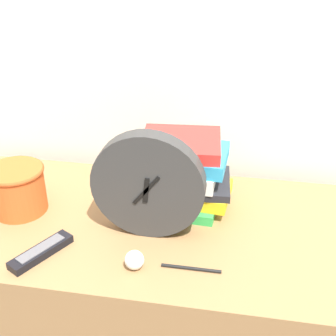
# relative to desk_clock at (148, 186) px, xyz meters

# --- Properties ---
(wall_back) EXTENTS (6.00, 0.04, 2.40)m
(wall_back) POSITION_rel_desk_clock_xyz_m (-0.03, 0.40, 0.32)
(wall_back) COLOR silver
(wall_back) RESTS_ON ground_plane
(desk) EXTENTS (1.26, 0.57, 0.74)m
(desk) POSITION_rel_desk_clock_xyz_m (-0.03, 0.04, -0.51)
(desk) COLOR olive
(desk) RESTS_ON ground_plane
(desk_clock) EXTENTS (0.29, 0.05, 0.29)m
(desk_clock) POSITION_rel_desk_clock_xyz_m (0.00, 0.00, 0.00)
(desk_clock) COLOR #333333
(desk_clock) RESTS_ON desk
(book_stack) EXTENTS (0.26, 0.20, 0.20)m
(book_stack) POSITION_rel_desk_clock_xyz_m (0.07, 0.15, -0.04)
(book_stack) COLOR green
(book_stack) RESTS_ON desk
(basket) EXTENTS (0.16, 0.16, 0.13)m
(basket) POSITION_rel_desk_clock_xyz_m (-0.38, 0.04, -0.07)
(basket) COLOR #E05623
(basket) RESTS_ON desk
(tv_remote) EXTENTS (0.12, 0.17, 0.02)m
(tv_remote) POSITION_rel_desk_clock_xyz_m (-0.24, -0.14, -0.13)
(tv_remote) COLOR black
(tv_remote) RESTS_ON desk
(crumpled_paper_ball) EXTENTS (0.05, 0.05, 0.05)m
(crumpled_paper_ball) POSITION_rel_desk_clock_xyz_m (-0.01, -0.14, -0.12)
(crumpled_paper_ball) COLOR white
(crumpled_paper_ball) RESTS_ON desk
(pen) EXTENTS (0.14, 0.01, 0.01)m
(pen) POSITION_rel_desk_clock_xyz_m (0.13, -0.12, -0.14)
(pen) COLOR black
(pen) RESTS_ON desk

